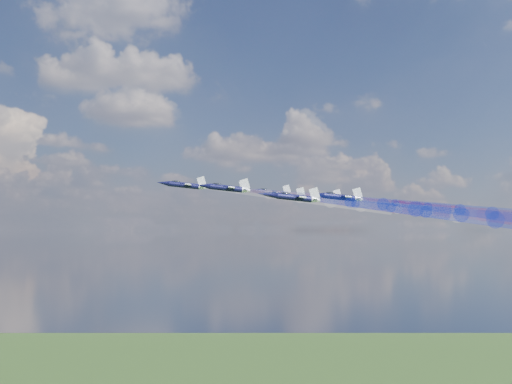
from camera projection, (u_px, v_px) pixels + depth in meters
name	position (u px, v px, depth m)	size (l,w,h in m)	color
jet_lead	(184.00, 185.00, 150.56)	(9.47, 11.83, 3.16)	black
trail_lead	(300.00, 197.00, 152.68)	(3.94, 44.57, 3.94)	white
jet_inner_left	(226.00, 188.00, 139.37)	(9.47, 11.83, 3.16)	black
trail_inner_left	(350.00, 201.00, 141.49)	(3.94, 44.57, 3.94)	#192DDC
jet_inner_right	(227.00, 189.00, 158.35)	(9.47, 11.83, 3.16)	black
trail_inner_right	(337.00, 200.00, 160.47)	(3.94, 44.57, 3.94)	red
jet_outer_left	(295.00, 198.00, 130.37)	(9.47, 11.83, 3.16)	black
trail_outer_left	(426.00, 212.00, 132.49)	(3.94, 44.57, 3.94)	#192DDC
jet_center_third	(284.00, 196.00, 151.85)	(9.47, 11.83, 3.16)	black
trail_center_third	(397.00, 208.00, 153.97)	(3.94, 44.57, 3.94)	white
jet_outer_right	(271.00, 193.00, 169.22)	(9.47, 11.83, 3.16)	black
trail_outer_right	(373.00, 203.00, 171.34)	(3.94, 44.57, 3.94)	red
jet_rear_left	(339.00, 197.00, 141.43)	(9.47, 11.83, 3.16)	black
trail_rear_left	(460.00, 210.00, 143.55)	(3.94, 44.57, 3.94)	#192DDC
jet_rear_right	(321.00, 197.00, 162.02)	(9.47, 11.83, 3.16)	black
trail_rear_right	(427.00, 209.00, 164.14)	(3.94, 44.57, 3.94)	red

